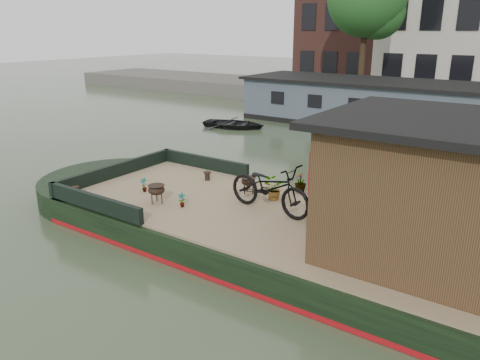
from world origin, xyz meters
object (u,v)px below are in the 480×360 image
Objects in this scene: brazier_rear at (248,185)px; dinghy at (234,121)px; potted_plant_a at (144,185)px; bicycle at (270,187)px; brazier_front at (157,194)px; cabin at (444,190)px.

dinghy is at bearing 127.18° from brazier_rear.
brazier_rear is at bearing 31.95° from potted_plant_a.
bicycle reaches higher than potted_plant_a.
brazier_front is 0.15× the size of dinghy.
brazier_rear is at bearing 62.09° from bicycle.
dinghy is at bearing 45.70° from bicycle.
brazier_front is at bearing -25.68° from potted_plant_a.
cabin is 9.29× the size of brazier_front.
cabin is 1.93× the size of bicycle.
bicycle is at bearing -34.62° from brazier_rear.
bicycle is 1.28m from brazier_rear.
bicycle reaches higher than brazier_rear.
bicycle is (-3.46, 0.18, -0.68)m from cabin.
potted_plant_a is at bearing 154.32° from brazier_front.
potted_plant_a is 0.85× the size of brazier_rear.
cabin is 6.72m from potted_plant_a.
brazier_front is 11.79m from dinghy.
brazier_rear is (-1.02, 0.70, -0.34)m from bicycle.
cabin is 3.54m from bicycle.
potted_plant_a is (-6.62, -0.46, -1.05)m from cabin.
brazier_front reaches higher than potted_plant_a.
bicycle is 0.70× the size of dinghy.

